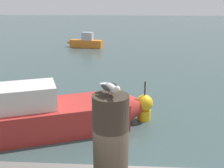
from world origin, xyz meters
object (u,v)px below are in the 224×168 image
mooring_post (111,142)px  channel_buoy (144,106)px  seagull (111,88)px  boat_orange (84,42)px  boat_red (64,113)px

mooring_post → channel_buoy: mooring_post is taller
channel_buoy → seagull: bearing=-97.4°
mooring_post → boat_orange: 19.73m
mooring_post → channel_buoy: bearing=82.6°
seagull → channel_buoy: seagull is taller
mooring_post → boat_orange: (-3.37, 19.34, -1.92)m
mooring_post → boat_red: bearing=109.7°
mooring_post → boat_red: size_ratio=0.18×
mooring_post → boat_red: (-1.72, 4.81, -1.80)m
mooring_post → channel_buoy: (0.74, 5.68, -1.86)m
channel_buoy → boat_orange: bearing=106.8°
boat_orange → channel_buoy: 14.27m
boat_red → channel_buoy: boat_red is taller
seagull → boat_orange: bearing=99.9°
seagull → boat_orange: size_ratio=0.11×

